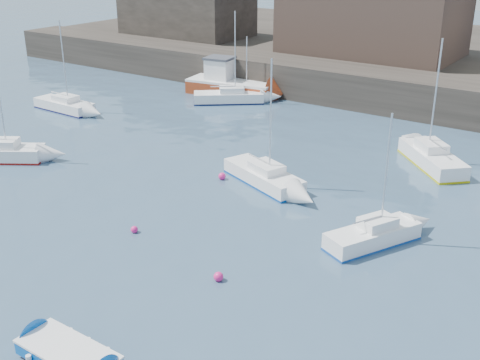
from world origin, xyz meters
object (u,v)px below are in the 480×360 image
Objects in this scene: buoy_near at (135,232)px; sailboat_a at (0,153)px; sailboat_h at (229,97)px; buoy_far at (222,179)px; sailboat_c at (373,235)px; buoy_mid at (219,281)px; sailboat_e at (64,105)px; blue_dinghy at (68,356)px; fishing_boat at (229,83)px; sailboat_f at (432,157)px; sailboat_b at (264,176)px.

sailboat_a is at bearing 169.97° from buoy_near.
sailboat_h is 17.59m from buoy_far.
buoy_mid is at bearing -121.36° from sailboat_c.
buoy_near is at bearing -32.40° from sailboat_e.
fishing_boat is (-17.15, 33.46, 0.63)m from blue_dinghy.
sailboat_f reaches higher than blue_dinghy.
blue_dinghy is 0.59× the size of sailboat_c.
sailboat_e is 0.95× the size of sailboat_h.
sailboat_b is 17.63× the size of buoy_mid.
fishing_boat is at bearing 131.00° from sailboat_b.
fishing_boat is 27.79m from buoy_near.
buoy_near is 0.81× the size of buoy_far.
buoy_near is at bearing -102.08° from sailboat_b.
buoy_mid is (16.42, -23.78, -0.50)m from sailboat_h.
sailboat_b is at bearing 20.06° from buoy_far.
sailboat_h is (3.91, 20.04, -0.01)m from sailboat_a.
sailboat_h is at bearing 124.63° from buoy_mid.
buoy_mid is at bearing -55.31° from fishing_boat.
sailboat_e is 13.82m from sailboat_h.
sailboat_c is 0.81× the size of sailboat_f.
sailboat_a is at bearing -158.50° from sailboat_b.
buoy_far is at bearing 93.54° from buoy_near.
sailboat_a is 16.61× the size of buoy_far.
sailboat_c is 7.90m from buoy_mid.
fishing_boat is 20.59m from buoy_far.
sailboat_e is (-5.82, 10.23, -0.04)m from sailboat_a.
buoy_near is at bearing 120.89° from blue_dinghy.
sailboat_f reaches higher than sailboat_h.
sailboat_b is at bearing -130.30° from sailboat_f.
sailboat_f is at bearing 80.72° from buoy_mid.
sailboat_c is 15.07× the size of buoy_mid.
sailboat_f is 17.87× the size of buoy_far.
sailboat_b reaches higher than sailboat_a.
sailboat_a is 0.93× the size of sailboat_f.
blue_dinghy is at bearing -79.70° from sailboat_b.
sailboat_h is (-15.43, 31.02, 0.10)m from blue_dinghy.
buoy_far is (-2.40, -0.88, -0.49)m from sailboat_b.
buoy_near is at bearing -151.47° from sailboat_c.
blue_dinghy is 17.39m from buoy_far.
sailboat_c is 31.11m from sailboat_e.
sailboat_f is at bearing 49.70° from sailboat_b.
sailboat_e reaches higher than buoy_mid.
sailboat_f is 13.40m from buoy_far.
sailboat_f is 18.84m from buoy_mid.
buoy_far is at bearing -55.83° from sailboat_h.
sailboat_a is 0.98× the size of sailboat_b.
fishing_boat is 19.83× the size of buoy_mid.
sailboat_h is 18.25× the size of buoy_mid.
sailboat_b reaches higher than sailboat_c.
sailboat_b is at bearing -9.94° from sailboat_e.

